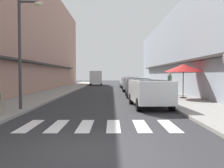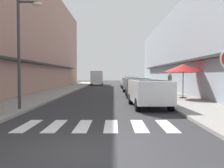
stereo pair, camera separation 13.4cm
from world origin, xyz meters
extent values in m
plane|color=#2B2B2D|center=(0.00, 19.37, 0.00)|extent=(106.54, 106.54, 0.00)
cube|color=gray|center=(-5.00, 19.37, 0.06)|extent=(3.05, 67.80, 0.12)
cube|color=gray|center=(5.00, 19.37, 0.06)|extent=(3.05, 67.80, 0.12)
cube|color=#A87A6B|center=(-9.03, 20.79, 5.94)|extent=(5.00, 45.59, 11.88)
cube|color=#332D2D|center=(-6.28, 20.79, 2.80)|extent=(0.50, 31.91, 0.16)
cube|color=#939EA8|center=(9.03, 20.79, 4.17)|extent=(5.00, 45.59, 8.34)
cube|color=#332D2D|center=(6.28, 20.79, 2.80)|extent=(0.50, 31.91, 0.16)
cube|color=silver|center=(-2.38, 2.93, 0.01)|extent=(0.45, 2.20, 0.01)
cube|color=silver|center=(-1.43, 2.93, 0.01)|extent=(0.45, 2.20, 0.01)
cube|color=silver|center=(-0.48, 2.93, 0.01)|extent=(0.45, 2.20, 0.01)
cube|color=silver|center=(0.47, 2.93, 0.01)|extent=(0.45, 2.20, 0.01)
cube|color=silver|center=(1.42, 2.93, 0.01)|extent=(0.45, 2.20, 0.01)
cube|color=silver|center=(2.38, 2.93, 0.01)|extent=(0.45, 2.20, 0.01)
cube|color=silver|center=(2.43, 7.95, 0.89)|extent=(1.95, 4.55, 1.13)
cube|color=black|center=(2.43, 7.72, 1.19)|extent=(1.58, 2.57, 0.56)
cylinder|color=black|center=(1.57, 9.38, 0.32)|extent=(0.25, 0.65, 0.64)
cylinder|color=black|center=(3.16, 9.46, 0.32)|extent=(0.25, 0.65, 0.64)
cylinder|color=black|center=(1.70, 6.44, 0.32)|extent=(0.25, 0.65, 0.64)
cylinder|color=black|center=(3.29, 6.51, 0.32)|extent=(0.25, 0.65, 0.64)
cube|color=#4C5156|center=(2.43, 14.38, 0.89)|extent=(1.80, 3.93, 1.13)
cube|color=black|center=(2.43, 14.19, 1.19)|extent=(1.50, 2.21, 0.56)
cylinder|color=black|center=(1.65, 15.68, 0.32)|extent=(0.23, 0.64, 0.64)
cylinder|color=black|center=(3.24, 15.66, 0.32)|extent=(0.23, 0.64, 0.64)
cylinder|color=black|center=(1.62, 13.11, 0.32)|extent=(0.23, 0.64, 0.64)
cylinder|color=black|center=(3.21, 13.09, 0.32)|extent=(0.23, 0.64, 0.64)
cube|color=silver|center=(2.43, 21.05, 0.89)|extent=(1.87, 4.23, 1.13)
cube|color=black|center=(2.43, 20.84, 1.19)|extent=(1.54, 2.38, 0.56)
cylinder|color=black|center=(1.67, 22.45, 0.32)|extent=(0.24, 0.65, 0.64)
cylinder|color=black|center=(3.26, 22.41, 0.32)|extent=(0.24, 0.65, 0.64)
cylinder|color=black|center=(1.59, 19.69, 0.32)|extent=(0.24, 0.65, 0.64)
cylinder|color=black|center=(3.18, 19.65, 0.32)|extent=(0.24, 0.65, 0.64)
cube|color=silver|center=(2.43, 27.90, 0.89)|extent=(1.82, 4.39, 1.13)
cube|color=black|center=(2.43, 27.69, 1.19)|extent=(1.51, 2.47, 0.56)
cylinder|color=black|center=(1.61, 29.33, 0.32)|extent=(0.23, 0.64, 0.64)
cylinder|color=black|center=(3.20, 29.36, 0.32)|extent=(0.23, 0.64, 0.64)
cylinder|color=black|center=(1.66, 26.45, 0.32)|extent=(0.23, 0.64, 0.64)
cylinder|color=black|center=(3.25, 26.48, 0.32)|extent=(0.23, 0.64, 0.64)
cube|color=silver|center=(-2.28, 37.74, 1.34)|extent=(2.14, 5.47, 2.03)
cube|color=black|center=(-2.28, 37.47, 2.09)|extent=(1.75, 3.08, 0.56)
cylinder|color=black|center=(-3.24, 39.48, 0.32)|extent=(0.24, 0.65, 0.64)
cylinder|color=black|center=(-1.45, 39.55, 0.32)|extent=(0.24, 0.65, 0.64)
cylinder|color=black|center=(-3.11, 35.92, 0.32)|extent=(0.24, 0.65, 0.64)
cylinder|color=black|center=(-1.32, 35.99, 0.32)|extent=(0.24, 0.65, 0.64)
cylinder|color=#38383D|center=(-3.93, 6.42, 2.72)|extent=(0.14, 0.14, 5.21)
cylinder|color=#38383D|center=(-3.48, 6.42, 5.18)|extent=(0.90, 0.10, 0.10)
ellipsoid|color=beige|center=(-3.03, 6.42, 5.08)|extent=(0.44, 0.28, 0.20)
cylinder|color=#262626|center=(5.40, 12.10, 0.15)|extent=(0.48, 0.48, 0.06)
cylinder|color=#4C3823|center=(5.40, 12.10, 1.16)|extent=(0.06, 0.06, 2.09)
cone|color=red|center=(5.40, 12.10, 2.21)|extent=(2.72, 2.72, 0.55)
cylinder|color=#282B33|center=(5.22, 15.50, 0.56)|extent=(0.26, 0.26, 0.88)
cylinder|color=#4C7259|center=(5.22, 15.50, 1.34)|extent=(0.34, 0.34, 0.69)
sphere|color=tan|center=(5.22, 15.50, 1.81)|extent=(0.24, 0.24, 0.24)
camera|label=1|loc=(0.43, -5.71, 1.75)|focal=41.03mm
camera|label=2|loc=(0.56, -5.71, 1.75)|focal=41.03mm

